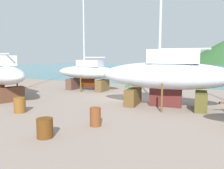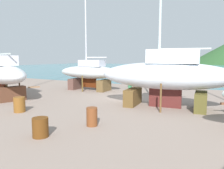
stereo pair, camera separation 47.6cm
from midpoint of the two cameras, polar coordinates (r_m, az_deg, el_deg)
ground_plane at (r=14.89m, az=-1.11°, el=-5.80°), size 49.07×49.07×0.00m
sea_water at (r=67.34m, az=22.15°, el=3.61°), size 148.54×83.90×0.01m
sailboat_small_center at (r=22.51m, az=-5.21°, el=3.11°), size 6.83×2.64×12.05m
sailboat_large_starboard at (r=14.90m, az=14.61°, el=2.34°), size 9.03×3.50×13.46m
sailboat_far_slipway at (r=20.32m, az=-26.14°, el=2.65°), size 9.57×5.74×16.33m
worker at (r=23.95m, az=5.23°, el=1.15°), size 0.44×0.24×1.71m
barrel_tipped_right at (r=10.82m, az=-3.91°, el=-8.25°), size 0.65×0.65×0.90m
barrel_tar_black at (r=9.74m, az=-16.57°, el=-10.51°), size 0.93×0.93×0.81m
barrel_blue_faded at (r=14.51m, az=-21.81°, el=-4.80°), size 0.78×0.78×0.91m
timber_plank_far at (r=25.83m, az=-18.90°, el=-0.62°), size 0.97×1.05×0.12m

